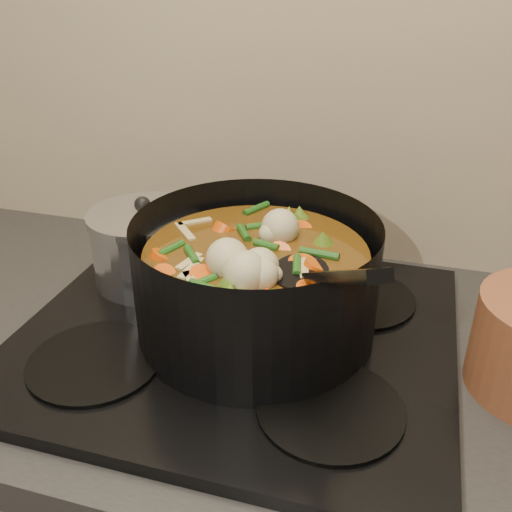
# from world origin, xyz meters

# --- Properties ---
(stovetop) EXTENTS (0.62, 0.54, 0.03)m
(stovetop) POSITION_xyz_m (0.00, 1.93, 0.92)
(stovetop) COLOR black
(stovetop) RESTS_ON counter
(stockpot) EXTENTS (0.42, 0.45, 0.25)m
(stockpot) POSITION_xyz_m (0.03, 1.94, 1.01)
(stockpot) COLOR black
(stockpot) RESTS_ON stovetop
(saucepan) EXTENTS (0.18, 0.18, 0.15)m
(saucepan) POSITION_xyz_m (-0.19, 2.03, 0.99)
(saucepan) COLOR silver
(saucepan) RESTS_ON stovetop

